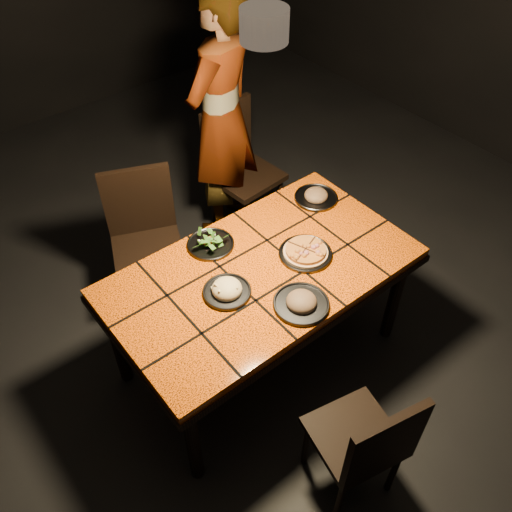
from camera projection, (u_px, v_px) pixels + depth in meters
room_shell at (263, 145)px, 2.28m from camera, size 6.04×7.04×3.08m
dining_table at (262, 279)px, 2.86m from camera, size 1.62×0.92×0.75m
chair_near at (367, 443)px, 2.41m from camera, size 0.45×0.45×0.84m
chair_far_left at (144, 232)px, 3.33m from camera, size 0.55×0.55×0.93m
chair_far_right at (237, 161)px, 3.85m from camera, size 0.47×0.47×0.95m
diner at (222, 119)px, 3.59m from camera, size 0.76×0.64×1.79m
pendant_lamp at (264, 20)px, 1.91m from camera, size 0.18×0.18×1.06m
plate_pizza at (305, 252)px, 2.87m from camera, size 0.31×0.31×0.04m
plate_pasta at (227, 290)px, 2.67m from camera, size 0.24×0.24×0.08m
plate_salad at (210, 242)px, 2.91m from camera, size 0.26×0.26×0.07m
plate_mushroom_a at (301, 302)px, 2.61m from camera, size 0.28×0.28×0.09m
plate_mushroom_b at (316, 196)px, 3.20m from camera, size 0.26×0.26×0.08m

